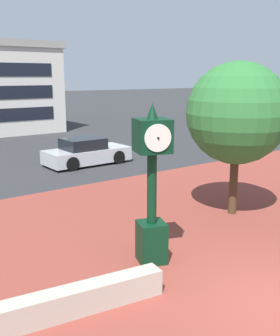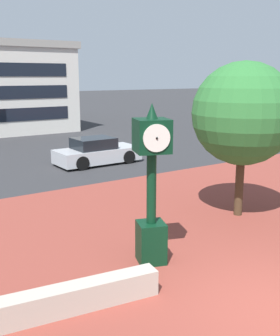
% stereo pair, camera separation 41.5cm
% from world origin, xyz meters
% --- Properties ---
extents(plaza_brick_paving, '(44.00, 13.69, 0.01)m').
position_xyz_m(plaza_brick_paving, '(0.00, 2.85, 0.00)').
color(plaza_brick_paving, brown).
rests_on(plaza_brick_paving, ground).
extents(planter_wall, '(3.22, 0.83, 0.50)m').
position_xyz_m(planter_wall, '(-3.05, 2.06, 0.25)').
color(planter_wall, '#ADA393').
rests_on(planter_wall, ground).
extents(street_clock, '(0.91, 0.92, 3.60)m').
position_xyz_m(street_clock, '(-0.78, 2.91, 1.81)').
color(street_clock, black).
rests_on(street_clock, ground).
extents(plaza_tree, '(3.23, 3.00, 4.58)m').
position_xyz_m(plaza_tree, '(3.43, 4.15, 3.01)').
color(plaza_tree, '#42301E').
rests_on(plaza_tree, ground).
extents(car_street_mid, '(4.06, 1.92, 1.28)m').
position_xyz_m(car_street_mid, '(3.08, 12.95, 0.57)').
color(car_street_mid, '#B7BABF').
rests_on(car_street_mid, ground).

